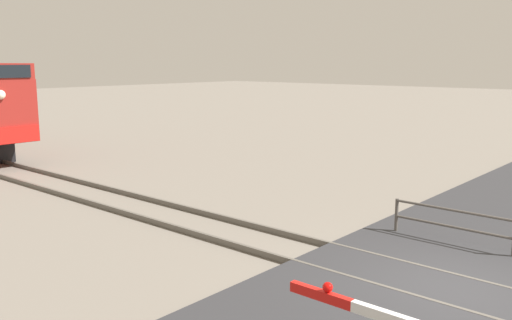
# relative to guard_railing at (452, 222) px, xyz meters

# --- Properties ---
(ground_plane) EXTENTS (160.00, 160.00, 0.00)m
(ground_plane) POSITION_rel_guard_railing_xyz_m (-2.50, -1.11, -0.62)
(ground_plane) COLOR slate
(rail_track_left) EXTENTS (0.08, 80.00, 0.15)m
(rail_track_left) POSITION_rel_guard_railing_xyz_m (-3.22, -1.11, -0.55)
(rail_track_left) COLOR #59544C
(rail_track_left) RESTS_ON ground_plane
(rail_track_right) EXTENTS (0.08, 80.00, 0.15)m
(rail_track_right) POSITION_rel_guard_railing_xyz_m (-1.78, -1.11, -0.55)
(rail_track_right) COLOR #59544C
(rail_track_right) RESTS_ON ground_plane
(road_surface) EXTENTS (36.00, 6.37, 0.14)m
(road_surface) POSITION_rel_guard_railing_xyz_m (-2.50, -1.11, -0.55)
(road_surface) COLOR #2D2D30
(road_surface) RESTS_ON ground_plane
(guard_railing) EXTENTS (0.08, 2.79, 0.95)m
(guard_railing) POSITION_rel_guard_railing_xyz_m (0.00, 0.00, 0.00)
(guard_railing) COLOR #4C4742
(guard_railing) RESTS_ON ground_plane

